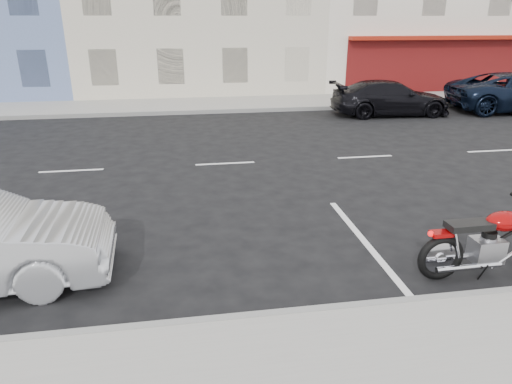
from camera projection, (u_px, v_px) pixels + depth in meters
ground at (297, 160)px, 12.69m from camera, size 120.00×120.00×0.00m
sidewalk_far at (138, 107)px, 19.95m from camera, size 80.00×3.40×0.15m
curb_near at (32, 341)px, 5.47m from camera, size 80.00×0.12×0.16m
curb_far at (134, 114)px, 18.38m from camera, size 80.00×0.12×0.16m
fire_hydrant at (496, 88)px, 22.11m from camera, size 0.20×0.20×0.72m
car_far at (390, 98)px, 18.38m from camera, size 4.82×2.16×1.37m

